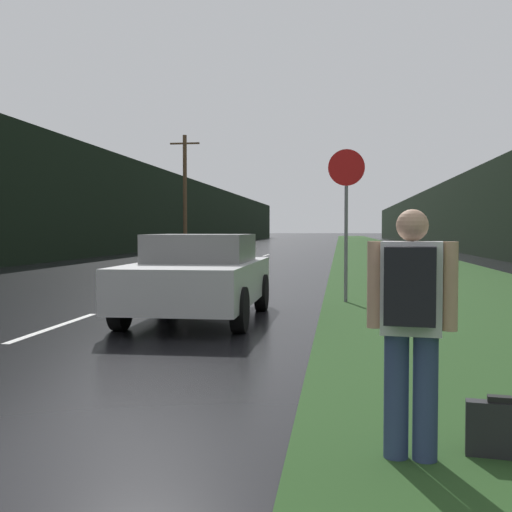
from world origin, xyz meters
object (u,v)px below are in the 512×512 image
(hitchhiker_with_backpack, at_px, (411,318))
(suitcase, at_px, (499,430))
(car_passing_near, at_px, (199,276))
(stop_sign, at_px, (346,207))

(hitchhiker_with_backpack, distance_m, suitcase, 0.94)
(suitcase, distance_m, car_passing_near, 7.03)
(stop_sign, bearing_deg, suitcase, -84.21)
(suitcase, bearing_deg, hitchhiker_with_backpack, -157.19)
(hitchhiker_with_backpack, bearing_deg, stop_sign, 100.76)
(stop_sign, relative_size, suitcase, 7.30)
(car_passing_near, bearing_deg, stop_sign, -132.02)
(stop_sign, bearing_deg, hitchhiker_with_backpack, -87.94)
(hitchhiker_with_backpack, relative_size, suitcase, 3.78)
(stop_sign, height_order, suitcase, stop_sign)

